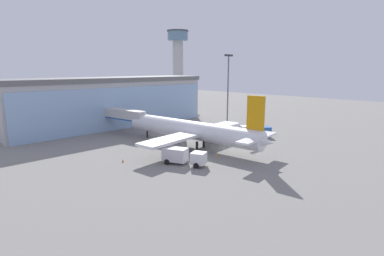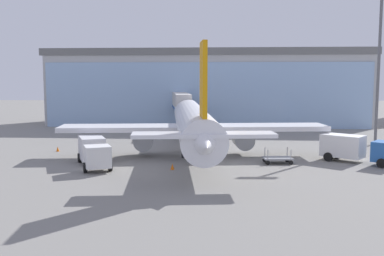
% 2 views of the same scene
% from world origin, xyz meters
% --- Properties ---
extents(ground, '(240.00, 240.00, 0.00)m').
position_xyz_m(ground, '(0.00, 0.00, 0.00)').
color(ground, gray).
extents(terminal_building, '(56.73, 16.22, 13.25)m').
position_xyz_m(terminal_building, '(-0.01, 38.06, 6.63)').
color(terminal_building, '#AEAEAE').
rests_on(terminal_building, ground).
extents(jet_bridge, '(3.94, 14.66, 5.97)m').
position_xyz_m(jet_bridge, '(-4.14, 26.63, 4.59)').
color(jet_bridge, beige).
rests_on(jet_bridge, ground).
extents(control_tower, '(9.90, 9.90, 32.95)m').
position_xyz_m(control_tower, '(55.82, 69.20, 20.46)').
color(control_tower, '#AFAFAF').
rests_on(control_tower, ground).
extents(apron_light_mast, '(3.20, 0.40, 19.26)m').
position_xyz_m(apron_light_mast, '(21.14, 13.70, 11.39)').
color(apron_light_mast, '#59595E').
rests_on(apron_light_mast, ground).
extents(airplane, '(28.36, 35.29, 11.12)m').
position_xyz_m(airplane, '(-1.61, 5.25, 3.39)').
color(airplane, silver).
rests_on(airplane, ground).
extents(catering_truck, '(4.69, 7.60, 2.65)m').
position_xyz_m(catering_truck, '(-10.94, -1.29, 1.47)').
color(catering_truck, silver).
rests_on(catering_truck, ground).
extents(fuel_truck, '(7.07, 6.28, 2.65)m').
position_xyz_m(fuel_truck, '(14.54, 1.15, 1.47)').
color(fuel_truck, '#2659A5').
rests_on(fuel_truck, ground).
extents(baggage_cart, '(2.90, 1.78, 1.50)m').
position_xyz_m(baggage_cart, '(6.75, 0.47, 0.50)').
color(baggage_cart, gray).
rests_on(baggage_cart, ground).
extents(safety_cone_nose, '(0.36, 0.36, 0.55)m').
position_xyz_m(safety_cone_nose, '(-3.33, -2.75, 0.28)').
color(safety_cone_nose, orange).
rests_on(safety_cone_nose, ground).
extents(safety_cone_wingtip, '(0.36, 0.36, 0.55)m').
position_xyz_m(safety_cone_wingtip, '(-17.11, 6.94, 0.28)').
color(safety_cone_wingtip, orange).
rests_on(safety_cone_wingtip, ground).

